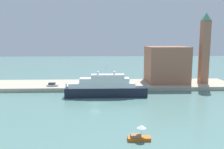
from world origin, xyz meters
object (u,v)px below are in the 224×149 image
at_px(person_figure, 66,85).
at_px(parked_car, 52,85).
at_px(small_motorboat, 139,135).
at_px(large_yacht, 105,88).
at_px(harbor_building, 166,64).
at_px(bell_tower, 205,46).
at_px(mooring_bollard, 87,86).

bearing_deg(person_figure, parked_car, 158.24).
relative_size(small_motorboat, person_figure, 2.85).
height_order(large_yacht, small_motorboat, large_yacht).
height_order(harbor_building, parked_car, harbor_building).
height_order(harbor_building, bell_tower, bell_tower).
xyz_separation_m(small_motorboat, parked_car, (-26.10, 46.52, 1.05)).
bearing_deg(bell_tower, small_motorboat, -123.98).
relative_size(large_yacht, harbor_building, 1.70).
height_order(small_motorboat, harbor_building, harbor_building).
bearing_deg(parked_car, person_figure, -21.76).
relative_size(large_yacht, parked_car, 6.54).
xyz_separation_m(large_yacht, mooring_bollard, (-6.57, 8.98, -1.20)).
bearing_deg(small_motorboat, person_figure, 114.88).
height_order(large_yacht, harbor_building, harbor_building).
bearing_deg(large_yacht, person_figure, 147.61).
height_order(small_motorboat, mooring_bollard, small_motorboat).
distance_m(bell_tower, person_figure, 57.18).
bearing_deg(harbor_building, small_motorboat, -110.13).
xyz_separation_m(large_yacht, small_motorboat, (6.05, -35.11, -2.08)).
bearing_deg(bell_tower, harbor_building, 167.16).
distance_m(small_motorboat, person_figure, 48.85).
relative_size(harbor_building, parked_car, 3.85).
relative_size(parked_car, person_figure, 2.72).
distance_m(large_yacht, harbor_building, 32.83).
relative_size(small_motorboat, harbor_building, 0.27).
bearing_deg(small_motorboat, harbor_building, 69.87).
bearing_deg(parked_car, harbor_building, 9.64).
height_order(bell_tower, parked_car, bell_tower).
distance_m(large_yacht, small_motorboat, 35.69).
bearing_deg(parked_car, mooring_bollard, -10.20).
distance_m(person_figure, mooring_bollard, 7.93).
bearing_deg(large_yacht, bell_tower, 21.49).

